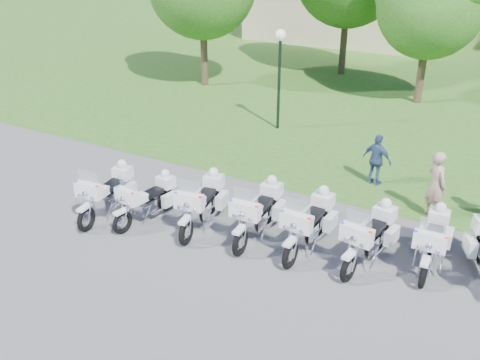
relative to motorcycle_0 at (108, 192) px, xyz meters
The scene contains 13 objects.
ground 3.80m from the motorcycle_0, 12.45° to the left, with size 100.00×100.00×0.00m, color #4F4F54.
grass_lawn 28.05m from the motorcycle_0, 82.52° to the left, with size 100.00×48.00×0.01m, color #315E1D.
motorcycle_0 is the anchor object (origin of this frame).
motorcycle_1 1.22m from the motorcycle_0, 13.67° to the left, with size 0.96×2.29×1.54m.
motorcycle_2 2.79m from the motorcycle_0, 15.52° to the left, with size 1.06×2.52×1.70m.
motorcycle_3 4.38m from the motorcycle_0, 13.37° to the left, with size 0.87×2.57×1.72m.
motorcycle_4 5.75m from the motorcycle_0, 11.09° to the left, with size 0.88×2.57×1.72m.
motorcycle_5 7.26m from the motorcycle_0, ahead, with size 1.05×2.51×1.69m.
motorcycle_6 8.71m from the motorcycle_0, 12.02° to the left, with size 0.84×2.42×1.62m.
lamp_post 9.18m from the motorcycle_0, 82.74° to the left, with size 0.44×0.44×3.96m.
building_west 28.93m from the motorcycle_0, 94.67° to the left, with size 14.56×8.32×4.10m.
bystander_a 9.15m from the motorcycle_0, 28.08° to the left, with size 0.71×0.47×1.96m, color tan.
bystander_c 8.24m from the motorcycle_0, 42.60° to the left, with size 0.98×0.41×1.66m, color #324C78.
Camera 1 is at (6.12, -10.75, 7.44)m, focal length 40.00 mm.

